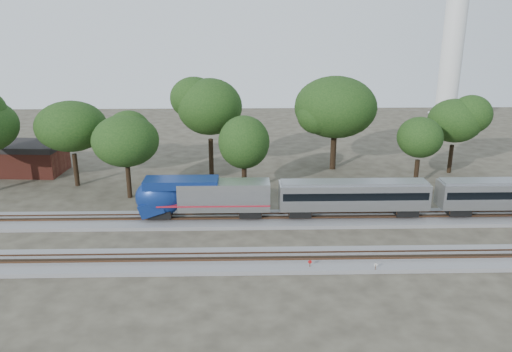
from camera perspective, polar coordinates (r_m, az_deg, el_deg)
The scene contains 14 objects.
ground at distance 51.25m, azimuth 1.59°, elevation -7.76°, with size 160.00×160.00×0.00m, color #383328.
track_far at distance 56.64m, azimuth 1.28°, elevation -4.97°, with size 160.00×5.00×0.73m.
track_near at distance 47.58m, azimuth 1.84°, elevation -9.61°, with size 160.00×5.00×0.73m.
switch_stand_red at distance 46.13m, azimuth 6.18°, elevation -9.97°, with size 0.34×0.06×1.07m.
switch_stand_white at distance 46.68m, azimuth 13.50°, elevation -10.08°, with size 0.32×0.09×1.01m.
switch_lever at distance 46.61m, azimuth 9.69°, elevation -10.56°, with size 0.50×0.30×0.30m, color #512D19.
brick_building at distance 80.57m, azimuth -24.39°, elevation 1.89°, with size 9.91×7.33×4.54m.
tree_1 at distance 70.69m, azimuth -20.39°, elevation 5.34°, with size 8.41×8.41×11.86m.
tree_2 at distance 63.92m, azimuth -14.69°, elevation 3.91°, with size 7.59×7.59×10.70m.
tree_3 at distance 70.94m, azimuth -5.31°, elevation 7.89°, with size 10.24×10.24×14.43m.
tree_4 at distance 63.79m, azimuth -1.39°, elevation 3.87°, with size 6.94×6.94×9.79m.
tree_5 at distance 74.83m, azimuth 9.06°, elevation 7.78°, with size 9.62×9.62×13.57m.
tree_6 at distance 70.08m, azimuth 18.22°, elevation 4.20°, with size 6.89×6.89×9.71m.
tree_7 at distance 77.78m, azimuth 21.79°, elevation 5.87°, with size 7.94×7.94×11.20m.
Camera 1 is at (-2.55, -46.23, 21.98)m, focal length 35.00 mm.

